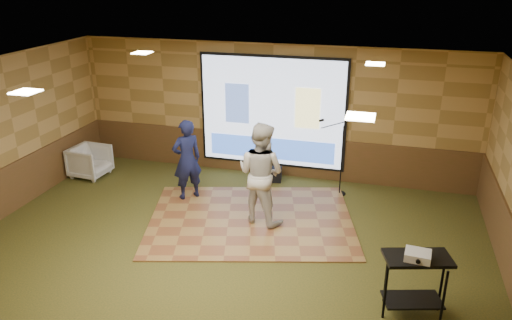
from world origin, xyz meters
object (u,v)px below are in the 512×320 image
(projector_screen, at_px, (272,113))
(player_left, at_px, (187,160))
(player_right, at_px, (261,173))
(projector, at_px, (418,255))
(av_table, at_px, (416,275))
(duffel_bag, at_px, (271,174))
(banquet_chair, at_px, (90,161))
(mic_stand, at_px, (338,172))
(dance_floor, at_px, (251,220))

(projector_screen, relative_size, player_left, 1.98)
(player_right, xyz_separation_m, projector, (2.70, -2.13, -0.01))
(av_table, relative_size, duffel_bag, 1.94)
(player_left, height_order, banquet_chair, player_left)
(mic_stand, bearing_deg, projector_screen, 175.52)
(projector_screen, relative_size, mic_stand, 2.03)
(projector, bearing_deg, player_right, 147.22)
(player_left, height_order, mic_stand, player_left)
(dance_floor, height_order, av_table, av_table)
(dance_floor, distance_m, duffel_bag, 1.95)
(projector_screen, height_order, banquet_chair, projector_screen)
(projector_screen, bearing_deg, projector, -55.24)
(dance_floor, bearing_deg, duffel_bag, 92.59)
(projector, bearing_deg, player_left, 153.93)
(player_right, relative_size, av_table, 2.08)
(player_left, relative_size, player_right, 0.87)
(dance_floor, height_order, player_left, player_left)
(player_left, bearing_deg, banquet_chair, -55.11)
(banquet_chair, relative_size, duffel_bag, 1.64)
(duffel_bag, bearing_deg, av_table, -53.13)
(dance_floor, height_order, projector, projector)
(av_table, bearing_deg, mic_stand, 111.73)
(dance_floor, bearing_deg, player_right, 5.93)
(player_right, xyz_separation_m, banquet_chair, (-4.33, 1.08, -0.63))
(projector_screen, height_order, duffel_bag, projector_screen)
(projector, distance_m, banquet_chair, 7.76)
(banquet_chair, bearing_deg, av_table, -109.57)
(projector_screen, relative_size, av_table, 3.58)
(dance_floor, relative_size, duffel_bag, 8.02)
(player_right, bearing_deg, av_table, 160.50)
(player_left, bearing_deg, dance_floor, 114.49)
(duffel_bag, bearing_deg, projector_screen, 102.07)
(projector_screen, height_order, av_table, projector_screen)
(projector_screen, relative_size, player_right, 1.72)
(projector, relative_size, banquet_chair, 0.42)
(player_right, xyz_separation_m, duffel_bag, (-0.28, 1.93, -0.84))
(player_right, bearing_deg, mic_stand, -110.02)
(dance_floor, bearing_deg, projector_screen, 94.03)
(projector_screen, bearing_deg, mic_stand, -22.23)
(player_left, distance_m, mic_stand, 3.15)
(player_left, relative_size, mic_stand, 1.02)
(banquet_chair, distance_m, duffel_bag, 4.15)
(player_right, relative_size, banquet_chair, 2.46)
(projector, distance_m, mic_stand, 4.05)
(dance_floor, relative_size, player_left, 2.28)
(projector, bearing_deg, mic_stand, 116.66)
(player_right, bearing_deg, dance_floor, 23.62)
(mic_stand, relative_size, banquet_chair, 2.09)
(dance_floor, distance_m, player_left, 1.84)
(player_left, xyz_separation_m, av_table, (4.42, -2.63, -0.22))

